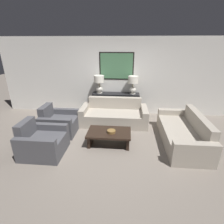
{
  "coord_description": "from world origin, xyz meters",
  "views": [
    {
      "loc": [
        0.4,
        -3.86,
        2.45
      ],
      "look_at": [
        -0.01,
        0.63,
        0.65
      ],
      "focal_mm": 28.0,
      "sensor_mm": 36.0,
      "label": 1
    }
  ],
  "objects_px": {
    "table_lamp_left": "(99,82)",
    "armchair_near_camera": "(42,142)",
    "couch_by_back_wall": "(114,115)",
    "table_lamp_right": "(133,83)",
    "decorative_bowl": "(111,131)",
    "console_table": "(116,104)",
    "armchair_near_back_wall": "(59,123)",
    "couch_by_side": "(183,134)",
    "coffee_table": "(109,135)"
  },
  "relations": [
    {
      "from": "armchair_near_camera",
      "to": "table_lamp_right",
      "type": "bearing_deg",
      "value": 50.12
    },
    {
      "from": "console_table",
      "to": "table_lamp_right",
      "type": "bearing_deg",
      "value": -0.0
    },
    {
      "from": "decorative_bowl",
      "to": "console_table",
      "type": "bearing_deg",
      "value": 90.98
    },
    {
      "from": "couch_by_back_wall",
      "to": "armchair_near_camera",
      "type": "xyz_separation_m",
      "value": [
        -1.54,
        -1.8,
        0.02
      ]
    },
    {
      "from": "table_lamp_left",
      "to": "coffee_table",
      "type": "bearing_deg",
      "value": -74.61
    },
    {
      "from": "table_lamp_right",
      "to": "decorative_bowl",
      "type": "bearing_deg",
      "value": -104.84
    },
    {
      "from": "couch_by_side",
      "to": "coffee_table",
      "type": "height_order",
      "value": "couch_by_side"
    },
    {
      "from": "table_lamp_right",
      "to": "armchair_near_back_wall",
      "type": "relative_size",
      "value": 0.66
    },
    {
      "from": "couch_by_back_wall",
      "to": "decorative_bowl",
      "type": "height_order",
      "value": "couch_by_back_wall"
    },
    {
      "from": "console_table",
      "to": "armchair_near_back_wall",
      "type": "xyz_separation_m",
      "value": [
        -1.54,
        -1.49,
        -0.12
      ]
    },
    {
      "from": "table_lamp_right",
      "to": "table_lamp_left",
      "type": "bearing_deg",
      "value": 180.0
    },
    {
      "from": "table_lamp_left",
      "to": "decorative_bowl",
      "type": "xyz_separation_m",
      "value": [
        0.62,
        -2.06,
        -0.78
      ]
    },
    {
      "from": "decorative_bowl",
      "to": "armchair_near_back_wall",
      "type": "xyz_separation_m",
      "value": [
        -1.58,
        0.57,
        -0.11
      ]
    },
    {
      "from": "couch_by_back_wall",
      "to": "armchair_near_back_wall",
      "type": "distance_m",
      "value": 1.72
    },
    {
      "from": "table_lamp_right",
      "to": "armchair_near_camera",
      "type": "distance_m",
      "value": 3.43
    },
    {
      "from": "table_lamp_right",
      "to": "coffee_table",
      "type": "height_order",
      "value": "table_lamp_right"
    },
    {
      "from": "table_lamp_right",
      "to": "coffee_table",
      "type": "bearing_deg",
      "value": -106.75
    },
    {
      "from": "coffee_table",
      "to": "armchair_near_back_wall",
      "type": "distance_m",
      "value": 1.6
    },
    {
      "from": "console_table",
      "to": "table_lamp_left",
      "type": "bearing_deg",
      "value": -180.0
    },
    {
      "from": "couch_by_back_wall",
      "to": "armchair_near_back_wall",
      "type": "relative_size",
      "value": 2.23
    },
    {
      "from": "coffee_table",
      "to": "armchair_near_back_wall",
      "type": "bearing_deg",
      "value": 160.94
    },
    {
      "from": "table_lamp_left",
      "to": "console_table",
      "type": "bearing_deg",
      "value": 0.0
    },
    {
      "from": "armchair_near_back_wall",
      "to": "armchair_near_camera",
      "type": "relative_size",
      "value": 1.0
    },
    {
      "from": "table_lamp_left",
      "to": "armchair_near_back_wall",
      "type": "relative_size",
      "value": 0.66
    },
    {
      "from": "console_table",
      "to": "decorative_bowl",
      "type": "relative_size",
      "value": 7.83
    },
    {
      "from": "couch_by_back_wall",
      "to": "coffee_table",
      "type": "xyz_separation_m",
      "value": [
        -0.03,
        -1.28,
        0.0
      ]
    },
    {
      "from": "coffee_table",
      "to": "table_lamp_right",
      "type": "bearing_deg",
      "value": 73.25
    },
    {
      "from": "table_lamp_right",
      "to": "coffee_table",
      "type": "xyz_separation_m",
      "value": [
        -0.61,
        -2.02,
        -0.91
      ]
    },
    {
      "from": "console_table",
      "to": "couch_by_back_wall",
      "type": "height_order",
      "value": "console_table"
    },
    {
      "from": "console_table",
      "to": "decorative_bowl",
      "type": "distance_m",
      "value": 2.06
    },
    {
      "from": "decorative_bowl",
      "to": "coffee_table",
      "type": "bearing_deg",
      "value": 144.59
    },
    {
      "from": "decorative_bowl",
      "to": "armchair_near_camera",
      "type": "bearing_deg",
      "value": -163.06
    },
    {
      "from": "table_lamp_left",
      "to": "table_lamp_right",
      "type": "xyz_separation_m",
      "value": [
        1.16,
        0.0,
        0.0
      ]
    },
    {
      "from": "table_lamp_left",
      "to": "table_lamp_right",
      "type": "bearing_deg",
      "value": 0.0
    },
    {
      "from": "decorative_bowl",
      "to": "armchair_near_camera",
      "type": "xyz_separation_m",
      "value": [
        -1.58,
        -0.48,
        -0.11
      ]
    },
    {
      "from": "console_table",
      "to": "armchair_near_back_wall",
      "type": "bearing_deg",
      "value": -135.92
    },
    {
      "from": "table_lamp_left",
      "to": "couch_by_side",
      "type": "height_order",
      "value": "table_lamp_left"
    },
    {
      "from": "decorative_bowl",
      "to": "armchair_near_back_wall",
      "type": "height_order",
      "value": "armchair_near_back_wall"
    },
    {
      "from": "couch_by_back_wall",
      "to": "coffee_table",
      "type": "bearing_deg",
      "value": -91.15
    },
    {
      "from": "armchair_near_camera",
      "to": "armchair_near_back_wall",
      "type": "bearing_deg",
      "value": 90.0
    },
    {
      "from": "console_table",
      "to": "couch_by_back_wall",
      "type": "distance_m",
      "value": 0.75
    },
    {
      "from": "table_lamp_left",
      "to": "decorative_bowl",
      "type": "distance_m",
      "value": 2.29
    },
    {
      "from": "decorative_bowl",
      "to": "armchair_near_back_wall",
      "type": "distance_m",
      "value": 1.68
    },
    {
      "from": "decorative_bowl",
      "to": "couch_by_side",
      "type": "bearing_deg",
      "value": 9.0
    },
    {
      "from": "console_table",
      "to": "coffee_table",
      "type": "distance_m",
      "value": 2.02
    },
    {
      "from": "couch_by_back_wall",
      "to": "armchair_near_back_wall",
      "type": "xyz_separation_m",
      "value": [
        -1.54,
        -0.76,
        0.02
      ]
    },
    {
      "from": "couch_by_back_wall",
      "to": "armchair_near_camera",
      "type": "height_order",
      "value": "armchair_near_camera"
    },
    {
      "from": "armchair_near_back_wall",
      "to": "couch_by_side",
      "type": "bearing_deg",
      "value": -4.59
    },
    {
      "from": "table_lamp_right",
      "to": "coffee_table",
      "type": "relative_size",
      "value": 0.56
    },
    {
      "from": "table_lamp_left",
      "to": "armchair_near_camera",
      "type": "bearing_deg",
      "value": -110.72
    }
  ]
}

